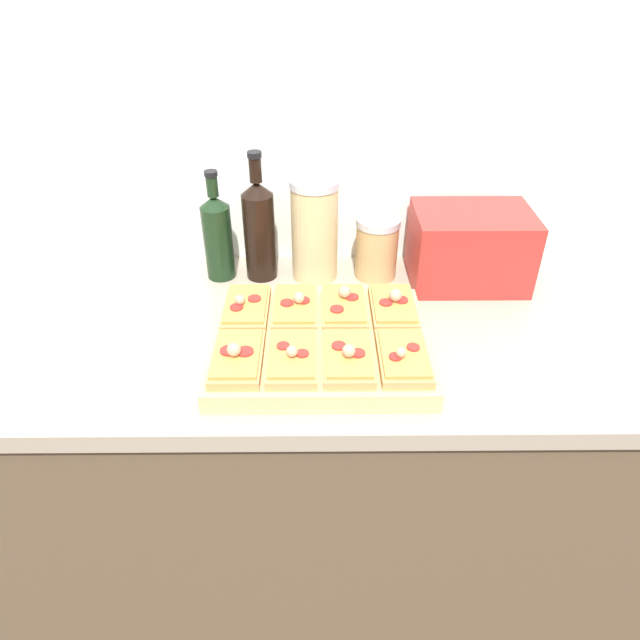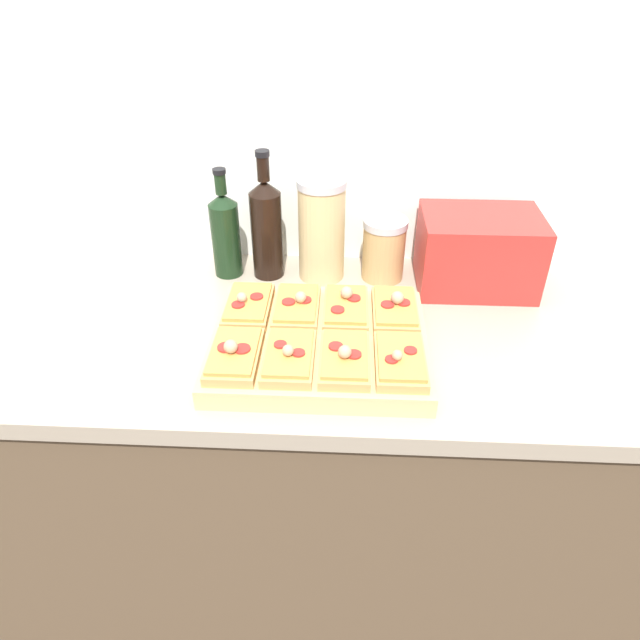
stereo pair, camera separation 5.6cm
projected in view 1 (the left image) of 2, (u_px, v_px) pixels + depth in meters
name	position (u px, v px, depth m)	size (l,w,h in m)	color
wall_back	(297.00, 131.00, 1.38)	(6.00, 0.06, 2.50)	silver
kitchen_counter	(300.00, 465.00, 1.53)	(2.63, 0.67, 0.92)	brown
cutting_board	(320.00, 345.00, 1.18)	(0.44, 0.37, 0.04)	tan
pizza_slice_back_left	(246.00, 308.00, 1.23)	(0.10, 0.16, 0.05)	tan
pizza_slice_back_midleft	(295.00, 307.00, 1.23)	(0.10, 0.16, 0.05)	tan
pizza_slice_back_midright	(344.00, 307.00, 1.23)	(0.10, 0.16, 0.05)	tan
pizza_slice_back_right	(393.00, 307.00, 1.23)	(0.10, 0.16, 0.06)	tan
pizza_slice_front_left	(237.00, 358.00, 1.09)	(0.10, 0.16, 0.05)	tan
pizza_slice_front_midleft	(293.00, 357.00, 1.09)	(0.10, 0.16, 0.05)	tan
pizza_slice_front_midright	(348.00, 357.00, 1.09)	(0.10, 0.16, 0.05)	tan
pizza_slice_front_right	(403.00, 357.00, 1.09)	(0.10, 0.16, 0.05)	tan
olive_oil_bottle	(218.00, 235.00, 1.39)	(0.07, 0.07, 0.28)	black
wine_bottle	(259.00, 228.00, 1.38)	(0.08, 0.08, 0.32)	black
grain_jar_tall	(315.00, 229.00, 1.39)	(0.12, 0.12, 0.26)	tan
grain_jar_short	(377.00, 247.00, 1.41)	(0.11, 0.11, 0.16)	tan
toaster_oven	(470.00, 247.00, 1.39)	(0.30, 0.20, 0.18)	red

